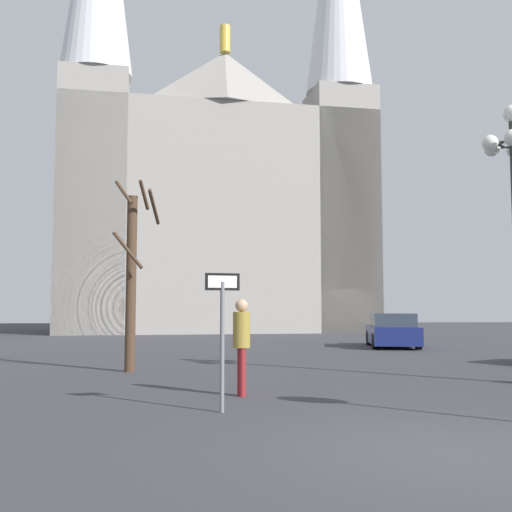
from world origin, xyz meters
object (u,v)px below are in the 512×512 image
Objects in this scene: one_way_arrow_sign at (222,324)px; parked_car_near_navy at (392,331)px; pedestrian_walking at (242,337)px; bare_tree at (132,276)px; cathedral at (216,184)px.

one_way_arrow_sign reaches higher than parked_car_near_navy.
bare_tree is at bearing 119.26° from pedestrian_walking.
pedestrian_walking is (-7.16, -13.39, 0.42)m from parked_car_near_navy.
cathedral reaches higher than one_way_arrow_sign.
one_way_arrow_sign is at bearing -103.64° from pedestrian_walking.
cathedral reaches higher than pedestrian_walking.
bare_tree is at bearing -96.02° from cathedral.
pedestrian_walking is (2.53, -4.51, -1.36)m from bare_tree.
cathedral is 34.29m from one_way_arrow_sign.
parked_car_near_navy is at bearing -69.09° from cathedral.
pedestrian_walking is (0.42, 1.73, -0.28)m from one_way_arrow_sign.
parked_car_near_navy is at bearing 42.51° from bare_tree.
one_way_arrow_sign is 6.68m from bare_tree.
parked_car_near_navy is (9.69, 8.88, -1.78)m from bare_tree.
cathedral is 19.94× the size of pedestrian_walking.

